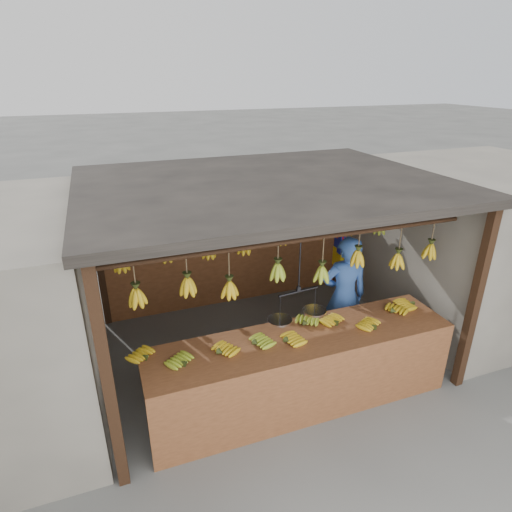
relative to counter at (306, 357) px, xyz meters
name	(u,v)px	position (x,y,z in m)	size (l,w,h in m)	color
ground	(263,349)	(-0.02, 1.22, -0.71)	(80.00, 80.00, 0.00)	#5B5B57
stall	(255,207)	(-0.02, 1.55, 1.26)	(4.30, 3.30, 2.40)	black
neighbor_right	(478,240)	(3.58, 1.22, 0.44)	(3.00, 3.00, 2.30)	slate
counter	(306,357)	(0.00, 0.00, 0.00)	(3.53, 0.79, 0.96)	brown
hanging_bananas	(265,241)	(-0.01, 1.23, 0.92)	(3.62, 2.22, 0.40)	gold
balance_scale	(298,311)	(-0.01, 0.22, 0.45)	(0.70, 0.31, 0.90)	black
vendor	(344,297)	(0.97, 0.84, 0.13)	(0.62, 0.40, 1.69)	#3359A5
bag_bundles	(340,234)	(1.92, 2.57, 0.28)	(0.08, 0.26, 1.26)	#199926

